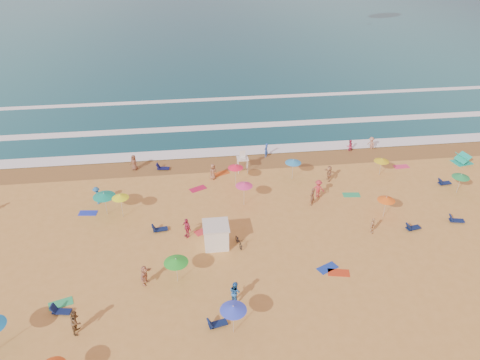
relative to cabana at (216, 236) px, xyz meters
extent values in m
plane|color=gold|center=(1.60, 2.06, -1.00)|extent=(220.00, 220.00, 0.00)
cube|color=#0C4756|center=(1.60, 86.06, -1.00)|extent=(220.00, 140.00, 0.18)
plane|color=olive|center=(1.60, 14.56, -0.99)|extent=(220.00, 220.00, 0.00)
cube|color=white|center=(1.60, 17.06, -0.90)|extent=(200.00, 2.20, 0.05)
cube|color=white|center=(1.60, 24.06, -0.90)|extent=(200.00, 1.60, 0.05)
cube|color=white|center=(1.60, 34.06, -0.90)|extent=(200.00, 1.20, 0.05)
cube|color=white|center=(0.00, 0.00, 0.00)|extent=(2.00, 2.00, 2.00)
cube|color=silver|center=(0.00, 0.00, 1.06)|extent=(2.20, 2.20, 0.12)
imported|color=black|center=(1.90, -0.30, -0.56)|extent=(0.92, 1.78, 0.89)
cone|color=#EF3581|center=(3.15, 5.82, 1.34)|extent=(1.64, 1.64, 0.35)
cone|color=orange|center=(15.85, 2.31, 0.98)|extent=(1.62, 1.62, 0.35)
cone|color=green|center=(-3.34, -4.09, 1.08)|extent=(1.88, 1.88, 0.35)
cone|color=#2C8BC9|center=(8.89, 10.13, 1.12)|extent=(1.68, 1.68, 0.35)
cone|color=#F1FD1A|center=(-8.32, 5.26, 1.27)|extent=(1.55, 1.55, 0.35)
cone|color=green|center=(24.79, 5.34, 1.01)|extent=(1.71, 1.71, 0.35)
cone|color=#FF1A41|center=(2.76, 9.44, 1.32)|extent=(1.56, 1.56, 0.35)
cone|color=yellow|center=(18.35, 9.70, 0.89)|extent=(1.60, 1.60, 0.35)
cone|color=blue|center=(0.41, -9.56, 1.27)|extent=(1.81, 1.81, 0.35)
cone|color=#129578|center=(-9.85, 5.87, 1.16)|extent=(2.06, 2.06, 0.35)
cube|color=#0E1A49|center=(-11.58, -6.37, -0.83)|extent=(1.38, 0.79, 0.34)
cube|color=#0E1A46|center=(-4.80, 2.61, -0.83)|extent=(1.37, 0.74, 0.34)
cube|color=#0F1E4D|center=(-0.60, -8.88, -0.83)|extent=(1.39, 0.84, 0.34)
cube|color=#0F1D4D|center=(22.19, 0.61, -0.83)|extent=(1.39, 0.82, 0.34)
cube|color=#0D1B45|center=(17.74, 0.03, -0.83)|extent=(1.38, 0.80, 0.34)
cube|color=#0F1C4E|center=(24.40, 7.04, -0.83)|extent=(1.34, 0.67, 0.34)
cube|color=#0E1046|center=(-4.73, 13.81, -0.83)|extent=(1.37, 0.74, 0.34)
cube|color=blue|center=(-11.69, 6.24, -0.98)|extent=(1.79, 1.06, 0.03)
cube|color=#2BAE64|center=(-11.88, -5.40, -0.98)|extent=(1.88, 1.34, 0.03)
cube|color=#CB4C16|center=(1.53, 12.19, -0.98)|extent=(1.90, 1.46, 0.03)
cube|color=red|center=(-0.95, 2.09, -0.98)|extent=(1.90, 1.51, 0.03)
cube|color=#BC1743|center=(-1.16, 9.32, -0.98)|extent=(1.90, 1.52, 0.03)
cube|color=#1A38A6|center=(8.64, -4.05, -0.98)|extent=(1.90, 1.51, 0.03)
cube|color=#2AAB67|center=(14.10, 6.25, -0.98)|extent=(1.79, 1.05, 0.03)
cube|color=red|center=(9.36, -4.70, -0.98)|extent=(1.84, 1.19, 0.03)
cube|color=#EC3768|center=(21.51, 11.20, -0.98)|extent=(1.73, 0.92, 0.03)
imported|color=#DEAE74|center=(13.84, 0.04, -0.24)|extent=(0.81, 0.94, 1.52)
imported|color=#B47D53|center=(12.60, 9.36, -0.15)|extent=(0.61, 1.61, 1.71)
imported|color=brown|center=(-7.86, 14.20, -0.12)|extent=(1.02, 0.92, 1.76)
imported|color=blue|center=(6.97, 15.42, -0.16)|extent=(0.67, 0.73, 1.67)
imported|color=blue|center=(0.83, -6.74, -0.07)|extent=(1.10, 1.15, 1.86)
imported|color=#256DB0|center=(-10.95, 7.87, -0.10)|extent=(0.73, 1.20, 1.81)
imported|color=#9E6949|center=(0.55, 11.14, -0.12)|extent=(1.02, 0.93, 1.76)
imported|color=tan|center=(19.68, 15.85, -0.37)|extent=(1.00, 1.30, 1.77)
imported|color=brown|center=(9.69, 5.08, -0.09)|extent=(0.72, 0.79, 1.82)
imported|color=brown|center=(-10.16, -8.19, -0.05)|extent=(0.80, 0.98, 1.90)
imported|color=#C23058|center=(17.02, 15.79, -0.44)|extent=(0.90, 0.77, 1.61)
imported|color=#BC2F52|center=(-2.45, 1.52, -0.06)|extent=(1.02, 1.16, 1.88)
imported|color=#C03039|center=(10.64, 6.40, -0.06)|extent=(1.39, 1.12, 1.87)
imported|color=tan|center=(-5.79, -4.01, -0.16)|extent=(1.07, 1.63, 1.68)
camera|label=1|loc=(-1.88, -31.59, 24.36)|focal=35.00mm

